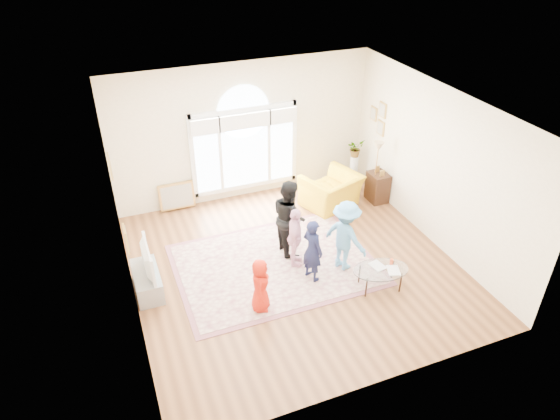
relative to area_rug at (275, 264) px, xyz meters
name	(u,v)px	position (x,y,z in m)	size (l,w,h in m)	color
ground	(294,266)	(0.34, -0.16, -0.01)	(6.00, 6.00, 0.00)	brown
room_shell	(246,136)	(0.35, 2.67, 1.56)	(6.00, 6.00, 6.00)	beige
area_rug	(275,264)	(0.00, 0.00, 0.00)	(3.60, 2.60, 0.02)	#C6B198
rug_border	(275,265)	(0.00, 0.00, 0.00)	(3.80, 2.80, 0.01)	#844B53
tv_console	(147,281)	(-2.41, 0.14, 0.20)	(0.45, 1.00, 0.42)	gray
television	(144,260)	(-2.40, 0.14, 0.69)	(0.16, 0.97, 0.56)	black
coffee_table	(381,270)	(1.54, -1.31, 0.39)	(1.11, 0.81, 0.54)	silver
armchair	(331,191)	(2.00, 1.62, 0.38)	(1.19, 1.04, 0.77)	gold
side_cabinet	(378,187)	(3.12, 1.44, 0.34)	(0.40, 0.50, 0.70)	black
floor_lamp	(378,152)	(3.01, 1.43, 1.27)	(0.29, 0.29, 1.51)	black
plant_pedestal	(354,169)	(3.04, 2.45, 0.34)	(0.20, 0.20, 0.70)	white
potted_plant	(355,148)	(3.04, 2.45, 0.91)	(0.39, 0.34, 0.43)	#33722D
leaning_picture	(178,209)	(-1.33, 2.74, -0.01)	(0.80, 0.05, 0.62)	tan
child_red	(260,285)	(-0.66, -1.05, 0.52)	(0.50, 0.32, 1.01)	red
child_navy	(312,250)	(0.50, -0.62, 0.64)	(0.46, 0.30, 1.26)	#15193A
child_black	(289,217)	(0.44, 0.36, 0.79)	(0.76, 0.59, 1.56)	black
child_pink	(295,238)	(0.36, -0.12, 0.63)	(0.72, 0.30, 1.23)	#F3ACC8
child_blue	(345,236)	(1.21, -0.54, 0.72)	(0.92, 0.53, 1.43)	#4E8FC0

